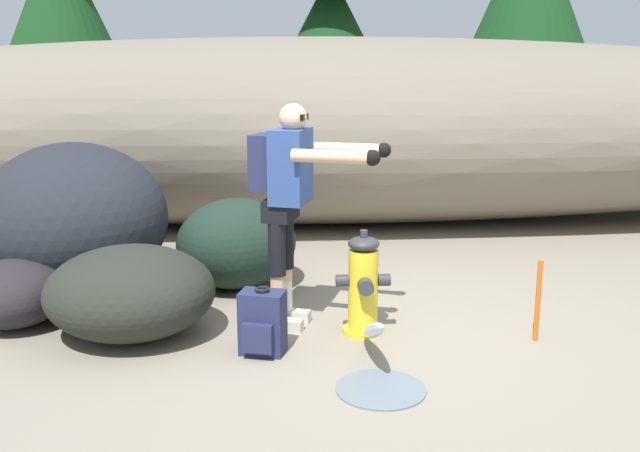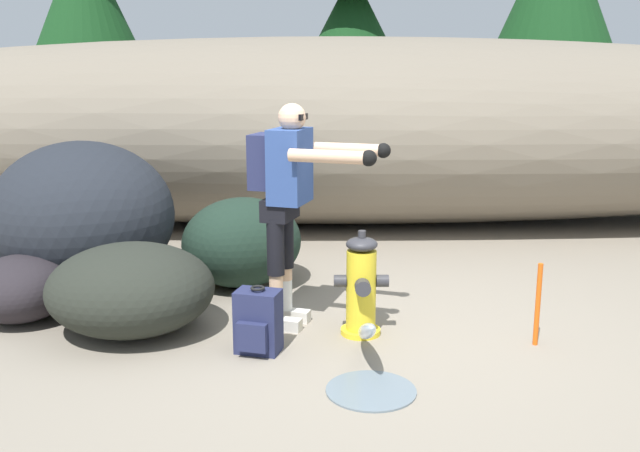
% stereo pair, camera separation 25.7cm
% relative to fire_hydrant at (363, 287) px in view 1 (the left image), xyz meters
% --- Properties ---
extents(ground_plane, '(56.00, 56.00, 0.04)m').
position_rel_fire_hydrant_xyz_m(ground_plane, '(0.05, -0.09, -0.38)').
color(ground_plane, gray).
extents(dirt_embankment, '(17.78, 3.20, 2.28)m').
position_rel_fire_hydrant_xyz_m(dirt_embankment, '(0.05, 3.89, 0.78)').
color(dirt_embankment, '#756B5B').
rests_on(dirt_embankment, ground_plane).
extents(fire_hydrant, '(0.40, 0.35, 0.78)m').
position_rel_fire_hydrant_xyz_m(fire_hydrant, '(0.00, 0.00, 0.00)').
color(fire_hydrant, yellow).
rests_on(fire_hydrant, ground_plane).
extents(hydrant_water_jet, '(0.56, 1.08, 0.45)m').
position_rel_fire_hydrant_xyz_m(hydrant_water_jet, '(-0.00, -0.66, -0.20)').
color(hydrant_water_jet, silver).
rests_on(hydrant_water_jet, ground_plane).
extents(utility_worker, '(1.04, 0.69, 1.68)m').
position_rel_fire_hydrant_xyz_m(utility_worker, '(-0.52, 0.18, 0.71)').
color(utility_worker, beige).
rests_on(utility_worker, ground_plane).
extents(spare_backpack, '(0.34, 0.34, 0.47)m').
position_rel_fire_hydrant_xyz_m(spare_backpack, '(-0.73, -0.32, -0.15)').
color(spare_backpack, '#23284C').
rests_on(spare_backpack, ground_plane).
extents(boulder_large, '(1.65, 1.67, 1.31)m').
position_rel_fire_hydrant_xyz_m(boulder_large, '(-2.35, 1.13, 0.29)').
color(boulder_large, '#21252B').
rests_on(boulder_large, ground_plane).
extents(boulder_mid, '(1.26, 1.16, 0.67)m').
position_rel_fire_hydrant_xyz_m(boulder_mid, '(-1.69, 0.06, -0.03)').
color(boulder_mid, '#252822').
rests_on(boulder_mid, ground_plane).
extents(boulder_small, '(0.87, 0.90, 0.51)m').
position_rel_fire_hydrant_xyz_m(boulder_small, '(-2.62, 0.33, -0.11)').
color(boulder_small, '#252125').
rests_on(boulder_small, ground_plane).
extents(boulder_outlier, '(1.49, 1.50, 0.79)m').
position_rel_fire_hydrant_xyz_m(boulder_outlier, '(-0.98, 1.20, 0.04)').
color(boulder_outlier, black).
rests_on(boulder_outlier, ground_plane).
extents(pine_tree_left, '(2.66, 2.66, 5.21)m').
position_rel_fire_hydrant_xyz_m(pine_tree_left, '(0.37, 8.06, 2.42)').
color(pine_tree_left, '#47331E').
rests_on(pine_tree_left, ground_plane).
extents(survey_stake, '(0.04, 0.04, 0.60)m').
position_rel_fire_hydrant_xyz_m(survey_stake, '(1.23, -0.22, -0.06)').
color(survey_stake, '#E55914').
rests_on(survey_stake, ground_plane).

